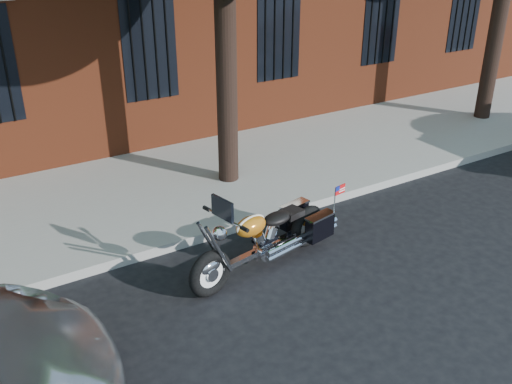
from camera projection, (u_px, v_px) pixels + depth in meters
ground at (298, 267)px, 8.06m from camera, size 120.00×120.00×0.00m
curb at (248, 222)px, 9.09m from camera, size 40.00×0.16×0.15m
sidewalk at (196, 181)px, 10.53m from camera, size 40.00×3.60×0.15m
motorcycle at (270, 238)px, 7.90m from camera, size 2.64×1.05×1.32m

